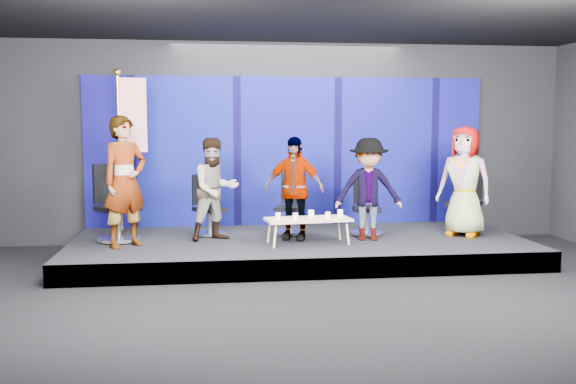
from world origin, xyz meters
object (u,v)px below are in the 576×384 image
Objects in this scene: panelist_a at (125,182)px; panelist_d at (369,189)px; panelist_b at (215,189)px; coffee_table at (308,220)px; mug_b at (295,216)px; chair_b at (208,215)px; chair_d at (366,215)px; flag_stand at (128,149)px; mug_d at (328,215)px; panelist_e at (464,181)px; chair_e at (464,210)px; chair_a at (116,216)px; panelist_c at (294,188)px; mug_e at (340,213)px; mug_a at (278,216)px; mug_c at (311,214)px; chair_c at (291,214)px.

panelist_d is (3.64, 0.08, -0.17)m from panelist_a.
coffee_table is (1.37, -0.49, -0.43)m from panelist_b.
chair_b is at bearing 140.37° from mug_b.
flag_stand reaches higher than chair_d.
chair_b reaches higher than mug_d.
panelist_e is at bearing -36.69° from panelist_a.
flag_stand reaches higher than panelist_d.
chair_b is 10.30× the size of mug_d.
chair_e is at bearing -31.99° from panelist_a.
panelist_c is (2.72, -0.16, 0.41)m from chair_a.
coffee_table is 12.99× the size of mug_e.
chair_a is 1.09× the size of chair_e.
coffee_table is at bearing -42.41° from panelist_b.
coffee_table is at bearing -121.71° from chair_e.
mug_e is at bearing -38.83° from panelist_a.
panelist_c is 17.98× the size of mug_a.
coffee_table is at bearing -41.93° from panelist_a.
panelist_d is 17.78× the size of mug_a.
mug_d is (0.22, -0.17, -0.00)m from mug_c.
chair_c is 10.40× the size of mug_d.
chair_c is at bearing 130.32° from mug_e.
chair_c reaches higher than mug_c.
mug_d is (-0.68, -0.27, -0.35)m from panelist_d.
chair_a is at bearing -176.82° from panelist_d.
panelist_d is 0.60× the size of flag_stand.
mug_c is 0.46m from mug_e.
mug_e is (0.52, 0.15, 0.08)m from coffee_table.
panelist_e is at bearing 9.85° from chair_c.
chair_a reaches higher than mug_b.
chair_d is (1.20, -0.23, -0.00)m from chair_c.
chair_b is 2.16m from mug_e.
chair_d reaches higher than mug_c.
panelist_d is 1.20× the size of coffee_table.
flag_stand is (-2.51, 1.02, 0.96)m from mug_b.
panelist_c reaches higher than panelist_b.
chair_e is 3.11m from mug_b.
mug_e is (-2.05, -0.21, -0.44)m from panelist_e.
mug_b is at bearing -73.32° from panelist_c.
coffee_table is at bearing -30.07° from flag_stand.
mug_b is (-1.17, -0.28, -0.35)m from panelist_d.
chair_d is (2.54, -0.29, -0.00)m from chair_b.
mug_a is (2.22, -0.10, -0.52)m from panelist_a.
chair_a is at bearing -169.54° from chair_d.
coffee_table is at bearing -2.36° from mug_a.
chair_e is at bearing 14.73° from mug_c.
mug_a is 0.99× the size of mug_b.
panelist_d is 15.07× the size of mug_c.
chair_c is 2.82m from panelist_e.
chair_a reaches higher than mug_a.
mug_c is at bearing -39.59° from panelist_a.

